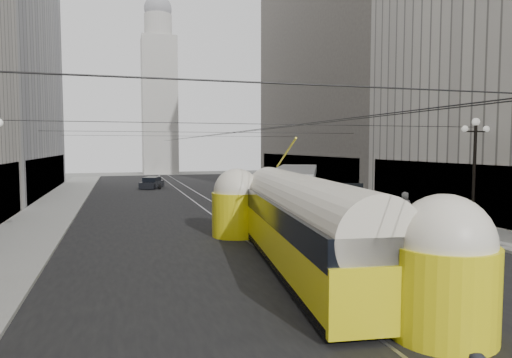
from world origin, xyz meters
TOP-DOWN VIEW (x-y plane):
  - road at (0.00, 32.50)m, footprint 20.00×85.00m
  - sidewalk_left at (-12.00, 36.00)m, footprint 4.00×72.00m
  - sidewalk_right at (12.00, 36.00)m, footprint 4.00×72.00m
  - rail_left at (-0.75, 32.50)m, footprint 0.12×85.00m
  - rail_right at (0.75, 32.50)m, footprint 0.12×85.00m
  - building_right_far at (20.00, 48.00)m, footprint 12.60×32.60m
  - distant_tower at (0.00, 80.00)m, footprint 6.00×6.00m
  - lamppost_right_mid at (12.60, 18.00)m, footprint 1.86×0.44m
  - catenary at (0.12, 31.49)m, footprint 25.00×72.00m
  - streetcar at (-0.02, 13.24)m, footprint 4.54×17.03m
  - city_bus at (4.57, 25.68)m, footprint 8.12×13.82m
  - sedan_white_far at (5.07, 44.02)m, footprint 2.66×4.55m
  - sedan_dark_far at (-3.46, 50.54)m, footprint 3.15×4.56m
  - pedestrian_sidewalk_right at (10.54, 21.62)m, footprint 1.02×0.80m

SIDE VIEW (x-z plane):
  - road at x=0.00m, z-range -0.01..0.01m
  - rail_left at x=-0.75m, z-range -0.02..0.02m
  - rail_right at x=0.75m, z-range -0.02..0.02m
  - sidewalk_left at x=-12.00m, z-range 0.00..0.15m
  - sidewalk_right at x=12.00m, z-range 0.00..0.15m
  - sedan_dark_far at x=-3.46m, z-range -0.06..1.27m
  - sedan_white_far at x=5.07m, z-range -0.06..1.28m
  - pedestrian_sidewalk_right at x=10.54m, z-range 0.15..1.98m
  - streetcar at x=-0.02m, z-range -0.04..3.72m
  - city_bus at x=4.57m, z-range 0.16..3.55m
  - lamppost_right_mid at x=12.60m, z-range 0.56..6.93m
  - catenary at x=0.12m, z-range 5.77..6.00m
  - distant_tower at x=0.00m, z-range -0.71..30.65m
  - building_right_far at x=20.00m, z-range 0.01..32.61m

